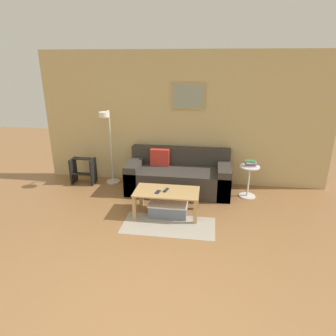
{
  "coord_description": "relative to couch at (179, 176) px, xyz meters",
  "views": [
    {
      "loc": [
        0.56,
        -1.99,
        2.37
      ],
      "look_at": [
        -0.05,
        2.15,
        0.85
      ],
      "focal_mm": 32.0,
      "sensor_mm": 36.0,
      "label": 1
    }
  ],
  "objects": [
    {
      "name": "ground_plane",
      "position": [
        0.02,
        -3.27,
        -0.28
      ],
      "size": [
        16.0,
        16.0,
        0.0
      ],
      "primitive_type": "plane",
      "color": "olive"
    },
    {
      "name": "wall_back",
      "position": [
        0.02,
        0.46,
        1.0
      ],
      "size": [
        5.6,
        0.09,
        2.55
      ],
      "color": "tan",
      "rests_on": "ground_plane"
    },
    {
      "name": "area_rug",
      "position": [
        0.0,
        -1.33,
        -0.28
      ],
      "size": [
        1.4,
        0.67,
        0.01
      ],
      "primitive_type": "cube",
      "color": "#A39989",
      "rests_on": "ground_plane"
    },
    {
      "name": "couch",
      "position": [
        0.0,
        0.0,
        0.0
      ],
      "size": [
        1.92,
        0.87,
        0.77
      ],
      "color": "#38332D",
      "rests_on": "ground_plane"
    },
    {
      "name": "coffee_table",
      "position": [
        -0.08,
        -0.97,
        0.05
      ],
      "size": [
        1.03,
        0.54,
        0.41
      ],
      "color": "tan",
      "rests_on": "ground_plane"
    },
    {
      "name": "storage_bin",
      "position": [
        -0.05,
        -1.01,
        -0.18
      ],
      "size": [
        0.62,
        0.37,
        0.21
      ],
      "color": "slate",
      "rests_on": "ground_plane"
    },
    {
      "name": "floor_lamp",
      "position": [
        -1.37,
        0.06,
        0.67
      ],
      "size": [
        0.28,
        0.48,
        1.48
      ],
      "color": "silver",
      "rests_on": "ground_plane"
    },
    {
      "name": "side_table",
      "position": [
        1.28,
        -0.1,
        0.07
      ],
      "size": [
        0.35,
        0.35,
        0.58
      ],
      "color": "white",
      "rests_on": "ground_plane"
    },
    {
      "name": "book_stack",
      "position": [
        1.3,
        -0.08,
        0.35
      ],
      "size": [
        0.22,
        0.18,
        0.1
      ],
      "color": "silver",
      "rests_on": "side_table"
    },
    {
      "name": "remote_control",
      "position": [
        -0.09,
        -0.96,
        0.13
      ],
      "size": [
        0.07,
        0.16,
        0.02
      ],
      "primitive_type": "cube",
      "rotation": [
        0.0,
        0.0,
        -0.24
      ],
      "color": "#232328",
      "rests_on": "coffee_table"
    },
    {
      "name": "cell_phone",
      "position": [
        -0.21,
        -1.04,
        0.13
      ],
      "size": [
        0.09,
        0.15,
        0.01
      ],
      "primitive_type": "cube",
      "rotation": [
        0.0,
        0.0,
        -0.2
      ],
      "color": "#1E2338",
      "rests_on": "coffee_table"
    },
    {
      "name": "step_stool",
      "position": [
        -1.94,
        0.06,
        -0.01
      ],
      "size": [
        0.46,
        0.29,
        0.51
      ],
      "color": "black",
      "rests_on": "ground_plane"
    }
  ]
}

